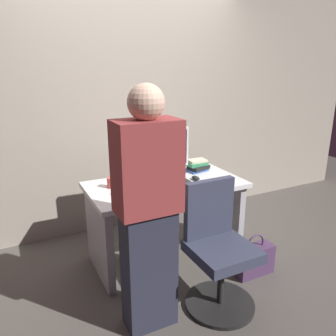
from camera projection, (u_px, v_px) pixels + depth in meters
name	position (u px, v px, depth m)	size (l,w,h in m)	color
ground_plane	(166.00, 256.00, 3.18)	(9.00, 9.00, 0.00)	#4C4742
wall_back	(127.00, 88.00, 3.49)	(6.40, 0.10, 3.00)	#9E9384
desk	(166.00, 207.00, 3.03)	(1.36, 0.72, 0.74)	white
office_chair	(218.00, 252.00, 2.45)	(0.52, 0.52, 0.94)	black
person_at_desk	(148.00, 212.00, 2.13)	(0.40, 0.24, 1.64)	#262838
monitor	(161.00, 151.00, 3.00)	(0.54, 0.14, 0.46)	silver
keyboard	(166.00, 184.00, 2.89)	(0.43, 0.13, 0.02)	#262626
mouse	(196.00, 178.00, 3.03)	(0.06, 0.10, 0.03)	black
cup_near_keyboard	(127.00, 190.00, 2.64)	(0.08, 0.08, 0.10)	#3372B2
cup_by_monitor	(111.00, 183.00, 2.83)	(0.07, 0.07, 0.09)	#D84C3F
book_stack	(197.00, 166.00, 3.28)	(0.24, 0.19, 0.11)	#3359A5
cell_phone	(225.00, 181.00, 2.99)	(0.07, 0.14, 0.01)	black
handbag	(254.00, 260.00, 2.88)	(0.34, 0.14, 0.38)	#4C3356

